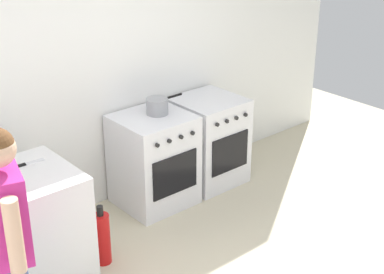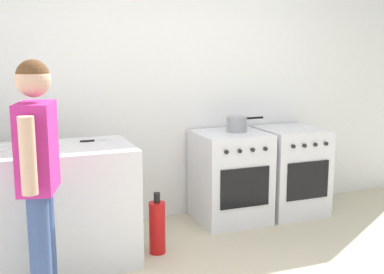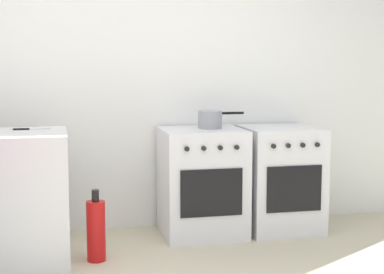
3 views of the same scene
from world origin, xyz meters
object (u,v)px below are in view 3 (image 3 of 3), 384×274
at_px(pot, 210,120).
at_px(fire_extinguisher, 96,230).
at_px(oven_right, 280,178).
at_px(knife_utility, 30,129).
at_px(oven_left, 202,182).

xyz_separation_m(pot, fire_extinguisher, (-0.94, -0.50, -0.70)).
relative_size(oven_right, fire_extinguisher, 1.70).
bearing_deg(pot, knife_utility, -169.10).
bearing_deg(fire_extinguisher, oven_left, 28.78).
xyz_separation_m(oven_left, fire_extinguisher, (-0.87, -0.48, -0.21)).
bearing_deg(oven_left, pot, 16.16).
xyz_separation_m(oven_right, fire_extinguisher, (-1.53, -0.48, -0.21)).
bearing_deg(pot, oven_left, -163.84).
height_order(oven_left, knife_utility, knife_utility).
bearing_deg(knife_utility, pot, 10.90).
height_order(oven_left, fire_extinguisher, oven_left).
relative_size(pot, knife_utility, 1.49).
xyz_separation_m(pot, knife_utility, (-1.37, -0.26, -0.02)).
relative_size(oven_left, pot, 2.28).
xyz_separation_m(oven_right, knife_utility, (-1.96, -0.24, 0.48)).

